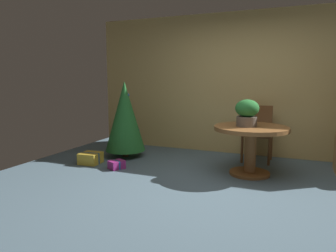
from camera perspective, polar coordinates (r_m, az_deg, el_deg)
ground_plane at (r=3.98m, az=9.04°, el=-12.00°), size 6.60×6.60×0.00m
back_wall_panel at (r=5.89m, az=14.50°, el=7.43°), size 6.00×0.10×2.60m
round_dining_table at (r=4.67m, az=15.01°, el=-2.33°), size 1.07×1.07×0.72m
flower_vase at (r=4.61m, az=14.36°, el=2.52°), size 0.34×0.34×0.39m
wooden_chair_far at (r=5.53m, az=16.27°, el=-0.65°), size 0.48×0.43×0.94m
holiday_tree at (r=5.60m, az=-7.94°, el=1.80°), size 0.71×0.71×1.36m
gift_box_gold at (r=5.34m, az=-14.06°, el=-5.76°), size 0.34×0.34×0.19m
gift_box_purple at (r=4.96m, az=-9.44°, el=-7.04°), size 0.27×0.29×0.13m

